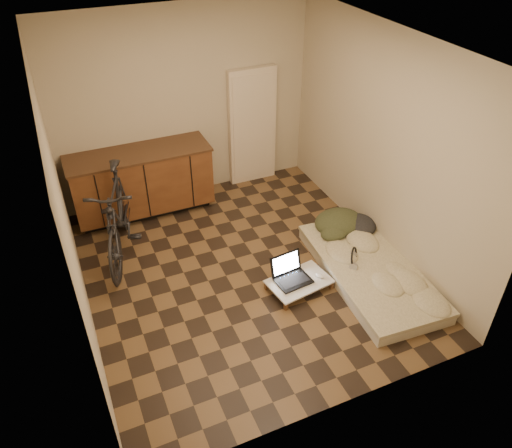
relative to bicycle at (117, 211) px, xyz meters
name	(u,v)px	position (x,y,z in m)	size (l,w,h in m)	color
room_shell	(242,175)	(1.20, -0.95, 0.71)	(3.50, 4.00, 2.60)	brown
cabinets	(142,182)	(0.45, 0.76, -0.13)	(1.84, 0.62, 0.91)	black
appliance_panel	(252,127)	(2.15, 0.99, 0.26)	(0.70, 0.10, 1.70)	beige
bicycle	(117,211)	(0.00, 0.00, 0.00)	(0.54, 1.83, 1.19)	black
futon	(370,271)	(2.50, -1.62, -0.51)	(1.08, 2.02, 0.17)	beige
clothing_pile	(345,218)	(2.63, -0.84, -0.29)	(0.67, 0.56, 0.27)	#313720
headphones	(354,257)	(2.34, -1.50, -0.34)	(0.27, 0.24, 0.18)	black
lap_desk	(299,282)	(1.66, -1.48, -0.49)	(0.74, 0.54, 0.11)	brown
laptop	(291,275)	(1.59, -1.40, -0.43)	(0.42, 0.38, 0.26)	black
mouse	(320,276)	(1.90, -1.51, -0.46)	(0.06, 0.11, 0.04)	silver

